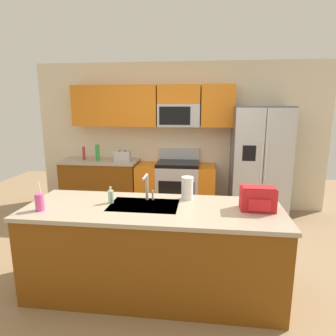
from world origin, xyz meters
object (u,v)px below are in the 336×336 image
object	(u,v)px
range_oven	(176,187)
drink_cup_pink	(40,202)
refrigerator	(259,163)
bottle_green	(97,153)
sink_faucet	(147,185)
backpack	(258,198)
paper_towel_roll	(187,188)
soap_dispenser	(111,196)
toaster	(123,156)
pepper_mill	(84,153)

from	to	relation	value
range_oven	drink_cup_pink	bearing A→B (deg)	-112.40
refrigerator	bottle_green	bearing A→B (deg)	179.42
sink_faucet	backpack	distance (m)	1.10
bottle_green	paper_towel_roll	distance (m)	2.61
refrigerator	paper_towel_roll	xyz separation A→B (m)	(-1.08, -1.95, 0.09)
soap_dispenser	drink_cup_pink	bearing A→B (deg)	-154.20
toaster	sink_faucet	size ratio (longest dim) A/B	0.99
refrigerator	sink_faucet	world-z (taller)	refrigerator
sink_faucet	refrigerator	bearing A→B (deg)	54.08
paper_towel_roll	backpack	xyz separation A→B (m)	(0.68, -0.25, -0.00)
bottle_green	paper_towel_roll	xyz separation A→B (m)	(1.70, -1.98, -0.02)
pepper_mill	sink_faucet	xyz separation A→B (m)	(1.56, -2.12, 0.05)
drink_cup_pink	paper_towel_roll	xyz separation A→B (m)	(1.36, 0.51, 0.04)
pepper_mill	sink_faucet	size ratio (longest dim) A/B	0.84
range_oven	toaster	size ratio (longest dim) A/B	4.86
pepper_mill	bottle_green	world-z (taller)	bottle_green
paper_towel_roll	drink_cup_pink	bearing A→B (deg)	-159.50
toaster	drink_cup_pink	bearing A→B (deg)	-92.54
soap_dispenser	paper_towel_roll	size ratio (longest dim) A/B	0.71
pepper_mill	drink_cup_pink	distance (m)	2.60
pepper_mill	drink_cup_pink	bearing A→B (deg)	-76.33
toaster	sink_faucet	world-z (taller)	sink_faucet
refrigerator	backpack	size ratio (longest dim) A/B	5.78
sink_faucet	toaster	bearing A→B (deg)	112.00
range_oven	soap_dispenser	distance (m)	2.35
refrigerator	range_oven	bearing A→B (deg)	177.04
range_oven	refrigerator	bearing A→B (deg)	-2.96
drink_cup_pink	paper_towel_roll	size ratio (longest dim) A/B	1.17
pepper_mill	soap_dispenser	size ratio (longest dim) A/B	1.40
pepper_mill	paper_towel_roll	xyz separation A→B (m)	(1.97, -2.02, 0.00)
bottle_green	sink_faucet	world-z (taller)	bottle_green
paper_towel_roll	backpack	world-z (taller)	paper_towel_roll
refrigerator	drink_cup_pink	world-z (taller)	refrigerator
paper_towel_roll	backpack	size ratio (longest dim) A/B	0.75
range_oven	pepper_mill	world-z (taller)	pepper_mill
refrigerator	backpack	distance (m)	2.24
range_oven	toaster	distance (m)	1.08
pepper_mill	soap_dispenser	bearing A→B (deg)	-61.60
drink_cup_pink	soap_dispenser	xyz separation A→B (m)	(0.60, 0.29, -0.01)
pepper_mill	bottle_green	distance (m)	0.27
toaster	sink_faucet	distance (m)	2.24
range_oven	bottle_green	xyz separation A→B (m)	(-1.39, -0.04, 0.60)
refrigerator	pepper_mill	size ratio (longest dim) A/B	7.78
sink_faucet	drink_cup_pink	bearing A→B (deg)	-156.70
range_oven	sink_faucet	distance (m)	2.22
range_oven	refrigerator	distance (m)	1.47
toaster	paper_towel_roll	size ratio (longest dim) A/B	1.17
refrigerator	paper_towel_roll	bearing A→B (deg)	-118.85
range_oven	soap_dispenser	size ratio (longest dim) A/B	8.00
soap_dispenser	paper_towel_roll	xyz separation A→B (m)	(0.76, 0.22, 0.05)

